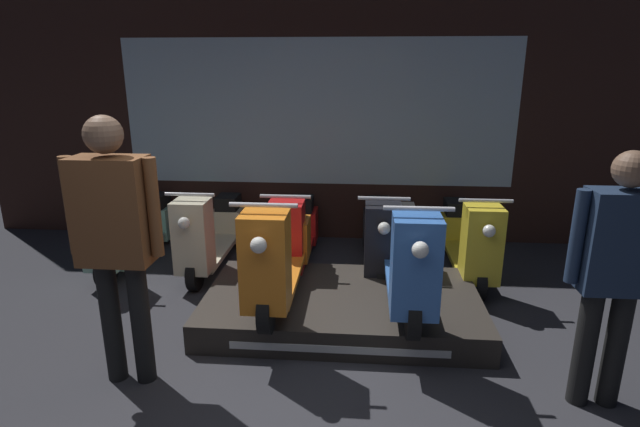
# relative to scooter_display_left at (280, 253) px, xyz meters

# --- Properties ---
(ground_plane) EXTENTS (30.00, 30.00, 0.00)m
(ground_plane) POSITION_rel_scooter_display_left_xyz_m (0.12, -1.19, -0.61)
(ground_plane) COLOR #2D2D33
(shop_wall_back) EXTENTS (8.41, 0.09, 3.20)m
(shop_wall_back) POSITION_rel_scooter_display_left_xyz_m (0.12, 2.20, 0.99)
(shop_wall_back) COLOR #331E19
(shop_wall_back) RESTS_ON ground_plane
(display_platform) EXTENTS (2.30, 1.32, 0.24)m
(display_platform) POSITION_rel_scooter_display_left_xyz_m (0.52, 0.05, -0.49)
(display_platform) COLOR #2D2823
(display_platform) RESTS_ON ground_plane
(scooter_display_left) EXTENTS (0.47, 1.74, 0.96)m
(scooter_display_left) POSITION_rel_scooter_display_left_xyz_m (0.00, 0.00, 0.00)
(scooter_display_left) COLOR black
(scooter_display_left) RESTS_ON display_platform
(scooter_display_right) EXTENTS (0.47, 1.74, 0.96)m
(scooter_display_right) POSITION_rel_scooter_display_left_xyz_m (1.04, 0.00, 0.00)
(scooter_display_right) COLOR black
(scooter_display_right) RESTS_ON display_platform
(scooter_backrow_0) EXTENTS (0.47, 1.74, 0.96)m
(scooter_backrow_0) POSITION_rel_scooter_display_left_xyz_m (-1.81, 1.14, -0.24)
(scooter_backrow_0) COLOR black
(scooter_backrow_0) RESTS_ON ground_plane
(scooter_backrow_1) EXTENTS (0.47, 1.74, 0.96)m
(scooter_backrow_1) POSITION_rel_scooter_display_left_xyz_m (-0.92, 1.14, -0.24)
(scooter_backrow_1) COLOR black
(scooter_backrow_1) RESTS_ON ground_plane
(scooter_backrow_2) EXTENTS (0.47, 1.74, 0.96)m
(scooter_backrow_2) POSITION_rel_scooter_display_left_xyz_m (-0.03, 1.14, -0.24)
(scooter_backrow_2) COLOR black
(scooter_backrow_2) RESTS_ON ground_plane
(scooter_backrow_3) EXTENTS (0.47, 1.74, 0.96)m
(scooter_backrow_3) POSITION_rel_scooter_display_left_xyz_m (0.86, 1.14, -0.24)
(scooter_backrow_3) COLOR black
(scooter_backrow_3) RESTS_ON ground_plane
(scooter_backrow_4) EXTENTS (0.47, 1.74, 0.96)m
(scooter_backrow_4) POSITION_rel_scooter_display_left_xyz_m (1.75, 1.14, -0.24)
(scooter_backrow_4) COLOR black
(scooter_backrow_4) RESTS_ON ground_plane
(person_left_browsing) EXTENTS (0.62, 0.26, 1.81)m
(person_left_browsing) POSITION_rel_scooter_display_left_xyz_m (-0.90, -0.92, 0.48)
(person_left_browsing) COLOR black
(person_left_browsing) RESTS_ON ground_plane
(person_right_browsing) EXTENTS (0.56, 0.22, 1.63)m
(person_right_browsing) POSITION_rel_scooter_display_left_xyz_m (2.17, -0.92, 0.34)
(person_right_browsing) COLOR black
(person_right_browsing) RESTS_ON ground_plane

